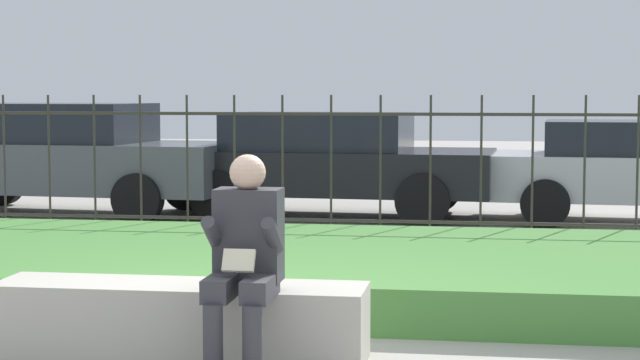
{
  "coord_description": "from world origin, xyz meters",
  "views": [
    {
      "loc": [
        1.51,
        -6.19,
        1.61
      ],
      "look_at": [
        0.09,
        3.14,
        0.84
      ],
      "focal_mm": 60.0,
      "sensor_mm": 36.0,
      "label": 1
    }
  ],
  "objects_px": {
    "person_seated_reader": "(245,255)",
    "car_parked_center": "(328,161)",
    "stone_bench": "(180,325)",
    "car_parked_left": "(60,156)"
  },
  "relations": [
    {
      "from": "stone_bench",
      "to": "car_parked_center",
      "type": "height_order",
      "value": "car_parked_center"
    },
    {
      "from": "car_parked_left",
      "to": "car_parked_center",
      "type": "distance_m",
      "value": 3.59
    },
    {
      "from": "stone_bench",
      "to": "car_parked_left",
      "type": "xyz_separation_m",
      "value": [
        -3.76,
        7.32,
        0.57
      ]
    },
    {
      "from": "person_seated_reader",
      "to": "stone_bench",
      "type": "bearing_deg",
      "value": 147.68
    },
    {
      "from": "stone_bench",
      "to": "car_parked_left",
      "type": "relative_size",
      "value": 0.48
    },
    {
      "from": "person_seated_reader",
      "to": "car_parked_center",
      "type": "xyz_separation_m",
      "value": [
        -0.64,
        7.8,
        0.04
      ]
    },
    {
      "from": "person_seated_reader",
      "to": "car_parked_left",
      "type": "relative_size",
      "value": 0.27
    },
    {
      "from": "person_seated_reader",
      "to": "car_parked_left",
      "type": "distance_m",
      "value": 8.71
    },
    {
      "from": "person_seated_reader",
      "to": "car_parked_center",
      "type": "height_order",
      "value": "car_parked_center"
    },
    {
      "from": "stone_bench",
      "to": "car_parked_center",
      "type": "relative_size",
      "value": 0.53
    }
  ]
}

